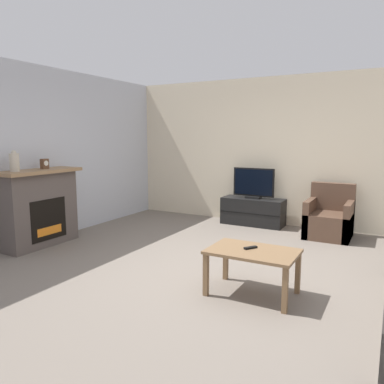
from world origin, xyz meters
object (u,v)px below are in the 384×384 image
Objects in this scene: coffee_table at (253,256)px; remote at (251,248)px; mantel_clock at (45,164)px; fireplace at (39,207)px; tv at (254,184)px; mantel_vase_left at (14,162)px; armchair at (329,220)px; tv_stand at (253,211)px.

coffee_table is 0.09m from remote.
fireplace is at bearing -98.02° from mantel_clock.
tv is (2.35, 2.80, 0.17)m from fireplace.
remote is (-0.04, 0.04, 0.08)m from coffee_table.
fireplace is at bearing -130.07° from tv.
tv is at bearing 142.62° from remote.
mantel_clock is 0.17× the size of coffee_table.
fireplace is 4.23× the size of mantel_vase_left.
mantel_clock is 4.56m from armchair.
tv is 0.86× the size of coffee_table.
tv is at bearing -90.00° from tv_stand.
mantel_clock is 3.58m from tv.
armchair is at bearing 34.88° from fireplace.
mantel_clock is at bearing -131.13° from tv_stand.
tv is 3.16m from coffee_table.
fireplace is 4.56m from armchair.
tv_stand is 1.33× the size of armchair.
fireplace is 0.80m from mantel_vase_left.
coffee_table is at bearing -70.59° from tv.
coffee_table is (1.04, -2.97, 0.16)m from tv_stand.
mantel_vase_left reaches higher than remote.
remote is (3.34, 0.25, -0.80)m from mantel_vase_left.
armchair is 2.76m from remote.
mantel_clock reaches higher than tv.
tv_stand is 3.15m from coffee_table.
mantel_clock is at bearing 89.91° from mantel_vase_left.
mantel_vase_left is 4.86m from armchair.
coffee_table is 6.11× the size of remote.
coffee_table is at bearing -10.56° from remote.
mantel_clock is at bearing 81.98° from fireplace.
armchair is at bearing -8.33° from tv_stand.
armchair is at bearing 83.18° from coffee_table.
mantel_vase_left is 3.50m from coffee_table.
armchair is at bearing 115.95° from remote.
tv is 3.11m from remote.
mantel_vase_left is at bearing -87.43° from fireplace.
armchair reaches higher than tv_stand.
remote is at bearing 135.79° from coffee_table.
mantel_vase_left reaches higher than coffee_table.
coffee_table is (1.04, -2.97, -0.35)m from tv.
mantel_vase_left reaches higher than armchair.
tv is at bearing 48.85° from mantel_clock.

